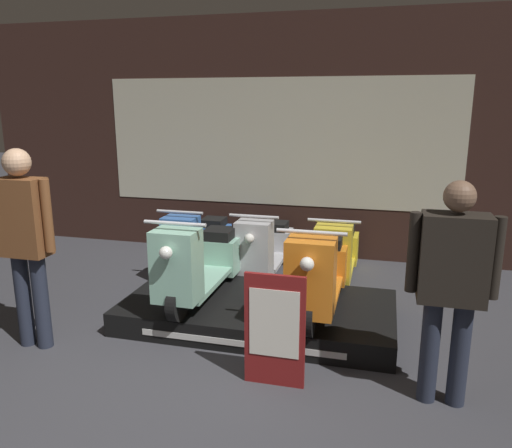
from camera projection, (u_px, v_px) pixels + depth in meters
ground_plane at (158, 408)px, 3.49m from camera, size 30.00×30.00×0.00m
shop_wall_back at (277, 139)px, 6.74m from camera, size 8.75×0.09×3.20m
display_platform at (258, 312)px, 4.81m from camera, size 2.56×1.29×0.22m
scooter_display_left at (199, 263)px, 4.80m from camera, size 0.55×1.58×0.89m
scooter_display_right at (319, 273)px, 4.52m from camera, size 0.55×1.58×0.89m
scooter_backrow_0 at (198, 244)px, 6.27m from camera, size 0.55×1.58×0.89m
scooter_backrow_1 at (265, 249)px, 6.06m from camera, size 0.55×1.58×0.89m
scooter_backrow_2 at (337, 254)px, 5.85m from camera, size 0.55×1.58×0.89m
person_left_browsing at (25, 235)px, 4.16m from camera, size 0.55×0.22×1.72m
person_right_browsing at (452, 277)px, 3.35m from camera, size 0.60×0.25×1.59m
price_sign_board at (275, 330)px, 3.68m from camera, size 0.46×0.04×0.88m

